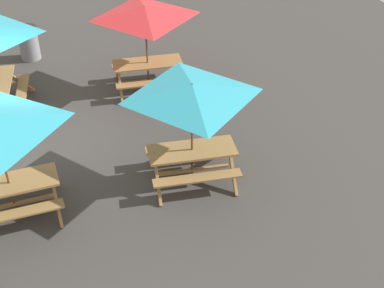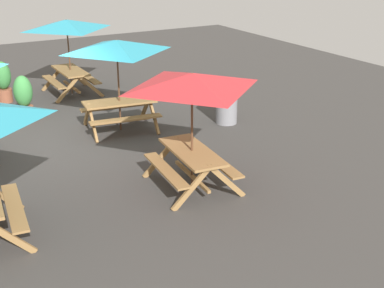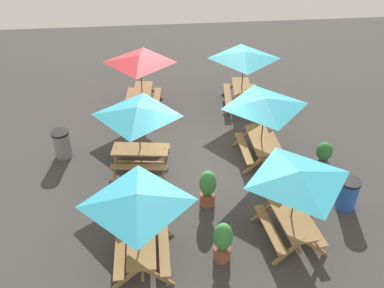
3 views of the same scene
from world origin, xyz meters
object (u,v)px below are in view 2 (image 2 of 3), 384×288
at_px(potted_plant_0, 3,81).
at_px(picnic_table_5, 67,30).
at_px(picnic_table_4, 117,53).
at_px(trash_bin_gray, 227,105).
at_px(picnic_table_2, 192,89).
at_px(potted_plant_2, 24,97).

bearing_deg(potted_plant_0, picnic_table_5, -93.05).
bearing_deg(picnic_table_4, picnic_table_5, -81.94).
bearing_deg(trash_bin_gray, picnic_table_2, 136.98).
relative_size(potted_plant_0, potted_plant_2, 0.99).
height_order(picnic_table_4, potted_plant_2, picnic_table_4).
relative_size(picnic_table_2, picnic_table_4, 1.00).
xyz_separation_m(trash_bin_gray, potted_plant_0, (4.87, 4.69, 0.15)).
xyz_separation_m(picnic_table_4, potted_plant_2, (1.94, 1.93, -1.34)).
bearing_deg(picnic_table_4, potted_plant_2, -37.50).
distance_m(picnic_table_2, picnic_table_5, 7.66).
bearing_deg(picnic_table_4, trash_bin_gray, 168.76).
bearing_deg(potted_plant_2, picnic_table_2, -161.92).
relative_size(picnic_table_2, trash_bin_gray, 2.38).
height_order(picnic_table_2, picnic_table_4, same).
bearing_deg(picnic_table_2, potted_plant_2, 23.52).
bearing_deg(trash_bin_gray, potted_plant_2, 58.19).
xyz_separation_m(picnic_table_2, potted_plant_0, (7.76, 1.99, -1.35)).
height_order(trash_bin_gray, potted_plant_0, potted_plant_0).
distance_m(picnic_table_2, picnic_table_4, 3.79).
distance_m(picnic_table_4, potted_plant_2, 3.05).
height_order(picnic_table_2, potted_plant_2, picnic_table_2).
bearing_deg(picnic_table_2, picnic_table_5, 5.22).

